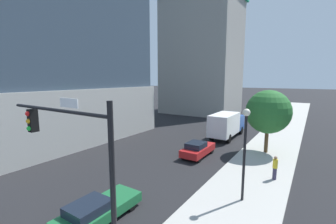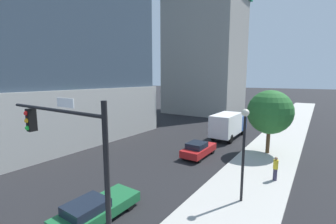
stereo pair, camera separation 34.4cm
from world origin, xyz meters
name	(u,v)px [view 1 (the left image)]	position (x,y,z in m)	size (l,w,h in m)	color
sidewalk	(262,163)	(7.70, 20.00, 0.07)	(5.15, 120.00, 0.15)	#B2AFA8
construction_building	(202,45)	(-10.28, 45.74, 14.87)	(15.94, 17.34, 35.93)	#9E9B93
traffic_light_pole	(73,149)	(3.35, 4.37, 4.78)	(6.52, 0.48, 6.67)	black
street_lamp	(245,141)	(7.92, 12.59, 3.87)	(0.44, 0.44, 5.66)	black
street_tree	(268,112)	(7.44, 23.15, 4.29)	(4.32, 4.32, 6.31)	brown
car_green	(97,210)	(2.00, 6.46, 0.65)	(1.87, 4.74, 1.30)	#1E6638
car_red	(198,149)	(2.00, 18.62, 0.75)	(1.85, 4.37, 1.49)	red
box_truck	(227,124)	(2.00, 27.08, 1.81)	(2.45, 7.53, 3.22)	#1E4799
pedestrian_yellow_shirt	(275,167)	(9.14, 16.81, 1.06)	(0.34, 0.34, 1.77)	#38334C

